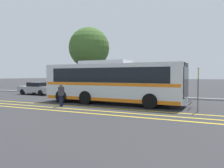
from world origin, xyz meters
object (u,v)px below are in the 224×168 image
Objects in this scene: pedestrian_0 at (61,94)px; parked_car_1 at (78,89)px; tree_0 at (89,48)px; parked_car_2 at (142,92)px; bus_stop_sign at (198,84)px; transit_bus at (112,81)px; parked_car_0 at (37,88)px.

parked_car_1 is at bearing 21.54° from pedestrian_0.
parked_car_1 is 0.61× the size of tree_0.
parked_car_2 is at bearing -28.06° from tree_0.
parked_car_1 is 1.14× the size of parked_car_2.
pedestrian_0 is at bearing -79.06° from bus_stop_sign.
pedestrian_0 is (-2.58, -2.83, -0.82)m from transit_bus.
pedestrian_0 is at bearing -31.49° from parked_car_2.
tree_0 is (-1.01, 4.09, 4.77)m from parked_car_1.
bus_stop_sign is at bearing -103.67° from parked_car_0.
transit_bus is at bearing -50.37° from tree_0.
parked_car_2 is 7.65m from pedestrian_0.
parked_car_1 is (-5.61, 3.91, -0.99)m from transit_bus.
parked_car_0 is 1.07× the size of parked_car_2.
transit_bus is 3.91m from pedestrian_0.
bus_stop_sign is (17.13, -5.27, 0.93)m from parked_car_0.
parked_car_2 is at bearing -134.76° from bus_stop_sign.
transit_bus is at bearing -101.20° from bus_stop_sign.
parked_car_1 is at bearing -92.49° from parked_car_2.
parked_car_2 is (12.18, -0.02, -0.00)m from parked_car_0.
parked_car_2 is 0.54× the size of tree_0.
bus_stop_sign reaches higher than parked_car_2.
bus_stop_sign is (4.95, -5.26, 0.93)m from parked_car_2.
pedestrian_0 is 0.61× the size of bus_stop_sign.
tree_0 reaches higher than parked_car_2.
transit_bus is 2.43× the size of parked_car_0.
bus_stop_sign reaches higher than parked_car_0.
parked_car_0 is 5.34m from parked_car_1.
parked_car_2 is 10.11m from tree_0.
parked_car_0 is at bearing -136.05° from tree_0.
parked_car_0 is 0.57× the size of tree_0.
parked_car_2 is (1.23, 3.81, -1.01)m from transit_bus.
parked_car_0 is at bearing 48.86° from pedestrian_0.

